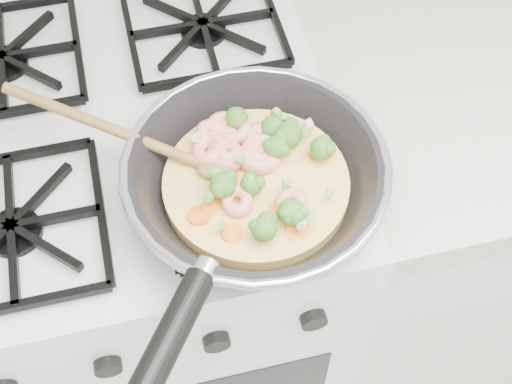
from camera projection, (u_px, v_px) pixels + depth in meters
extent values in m
cube|color=white|center=(156.00, 276.00, 1.37)|extent=(0.60, 0.60, 0.90)
cube|color=black|center=(118.00, 118.00, 0.99)|extent=(0.56, 0.56, 0.02)
torus|color=silver|center=(256.00, 167.00, 0.86)|extent=(0.33, 0.33, 0.01)
cylinder|color=black|center=(165.00, 346.00, 0.73)|extent=(0.13, 0.16, 0.03)
cylinder|color=#FFD16E|center=(256.00, 185.00, 0.89)|extent=(0.23, 0.23, 0.02)
ellipsoid|color=olive|center=(217.00, 166.00, 0.88)|extent=(0.06, 0.06, 0.01)
cylinder|color=olive|center=(106.00, 127.00, 0.88)|extent=(0.23, 0.14, 0.07)
torus|color=#FFA996|center=(210.00, 149.00, 0.89)|extent=(0.07, 0.07, 0.03)
torus|color=#FFA996|center=(258.00, 158.00, 0.89)|extent=(0.07, 0.08, 0.02)
torus|color=#FFA996|center=(263.00, 150.00, 0.89)|extent=(0.07, 0.07, 0.02)
torus|color=#FFA996|center=(226.00, 153.00, 0.89)|extent=(0.06, 0.05, 0.03)
torus|color=#FFA996|center=(213.00, 133.00, 0.91)|extent=(0.06, 0.06, 0.02)
torus|color=#FFA996|center=(224.00, 125.00, 0.92)|extent=(0.05, 0.05, 0.02)
torus|color=#FFA996|center=(291.00, 204.00, 0.85)|extent=(0.07, 0.06, 0.03)
torus|color=#FFA996|center=(262.00, 141.00, 0.90)|extent=(0.06, 0.06, 0.02)
torus|color=#FFA996|center=(237.00, 201.00, 0.85)|extent=(0.05, 0.05, 0.03)
torus|color=#FFA996|center=(225.00, 156.00, 0.89)|extent=(0.07, 0.07, 0.03)
torus|color=#FFA996|center=(234.00, 130.00, 0.91)|extent=(0.07, 0.07, 0.03)
ellipsoid|color=#49892C|center=(276.00, 147.00, 0.88)|extent=(0.04, 0.04, 0.03)
ellipsoid|color=#49892C|center=(273.00, 127.00, 0.90)|extent=(0.04, 0.04, 0.03)
ellipsoid|color=#49892C|center=(264.00, 229.00, 0.82)|extent=(0.04, 0.04, 0.03)
ellipsoid|color=#49892C|center=(223.00, 186.00, 0.85)|extent=(0.04, 0.04, 0.03)
ellipsoid|color=#49892C|center=(288.00, 135.00, 0.89)|extent=(0.04, 0.04, 0.03)
ellipsoid|color=#49892C|center=(291.00, 212.00, 0.83)|extent=(0.04, 0.04, 0.03)
ellipsoid|color=#49892C|center=(251.00, 185.00, 0.85)|extent=(0.04, 0.04, 0.03)
ellipsoid|color=#49892C|center=(237.00, 118.00, 0.91)|extent=(0.04, 0.04, 0.03)
ellipsoid|color=#49892C|center=(322.00, 148.00, 0.88)|extent=(0.04, 0.04, 0.03)
cylinder|color=orange|center=(283.00, 208.00, 0.85)|extent=(0.03, 0.03, 0.01)
cylinder|color=orange|center=(278.00, 131.00, 0.92)|extent=(0.04, 0.04, 0.01)
cylinder|color=orange|center=(199.00, 215.00, 0.85)|extent=(0.04, 0.04, 0.01)
cylinder|color=orange|center=(266.00, 160.00, 0.89)|extent=(0.03, 0.03, 0.01)
cylinder|color=orange|center=(227.00, 177.00, 0.88)|extent=(0.04, 0.04, 0.01)
cylinder|color=orange|center=(214.00, 205.00, 0.86)|extent=(0.04, 0.04, 0.00)
cylinder|color=orange|center=(283.00, 132.00, 0.92)|extent=(0.05, 0.05, 0.00)
cylinder|color=orange|center=(301.00, 232.00, 0.84)|extent=(0.04, 0.04, 0.01)
cylinder|color=orange|center=(226.00, 151.00, 0.90)|extent=(0.04, 0.04, 0.01)
cylinder|color=orange|center=(232.00, 233.00, 0.83)|extent=(0.04, 0.04, 0.01)
cylinder|color=orange|center=(233.00, 156.00, 0.90)|extent=(0.04, 0.04, 0.01)
cylinder|color=orange|center=(321.00, 153.00, 0.90)|extent=(0.05, 0.05, 0.01)
cylinder|color=orange|center=(298.00, 232.00, 0.84)|extent=(0.03, 0.03, 0.01)
cylinder|color=#61BD4B|center=(240.00, 160.00, 0.87)|extent=(0.01, 0.01, 0.01)
cylinder|color=#61BD4B|center=(284.00, 118.00, 0.91)|extent=(0.01, 0.01, 0.01)
cylinder|color=#61BD4B|center=(287.00, 185.00, 0.85)|extent=(0.01, 0.01, 0.01)
cylinder|color=#61BD4B|center=(209.00, 197.00, 0.84)|extent=(0.01, 0.01, 0.01)
cylinder|color=#61BD4B|center=(273.00, 225.00, 0.82)|extent=(0.01, 0.01, 0.01)
cylinder|color=beige|center=(196.00, 137.00, 0.89)|extent=(0.01, 0.01, 0.01)
cylinder|color=#61BD4B|center=(276.00, 113.00, 0.90)|extent=(0.01, 0.01, 0.01)
cylinder|color=#61BD4B|center=(222.00, 225.00, 0.82)|extent=(0.01, 0.01, 0.01)
cylinder|color=#61BD4B|center=(251.00, 180.00, 0.84)|extent=(0.01, 0.01, 0.01)
cylinder|color=#61BD4B|center=(217.00, 173.00, 0.85)|extent=(0.01, 0.01, 0.01)
cylinder|color=#61BD4B|center=(279.00, 145.00, 0.88)|extent=(0.01, 0.01, 0.01)
cylinder|color=#61BD4B|center=(305.00, 130.00, 0.90)|extent=(0.01, 0.01, 0.01)
cylinder|color=beige|center=(302.00, 224.00, 0.82)|extent=(0.01, 0.01, 0.01)
cylinder|color=#61BD4B|center=(303.00, 212.00, 0.82)|extent=(0.01, 0.01, 0.01)
cylinder|color=#61BD4B|center=(329.00, 193.00, 0.85)|extent=(0.01, 0.01, 0.01)
cylinder|color=beige|center=(308.00, 123.00, 0.90)|extent=(0.01, 0.01, 0.01)
cylinder|color=#61BD4B|center=(310.00, 217.00, 0.83)|extent=(0.01, 0.01, 0.01)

